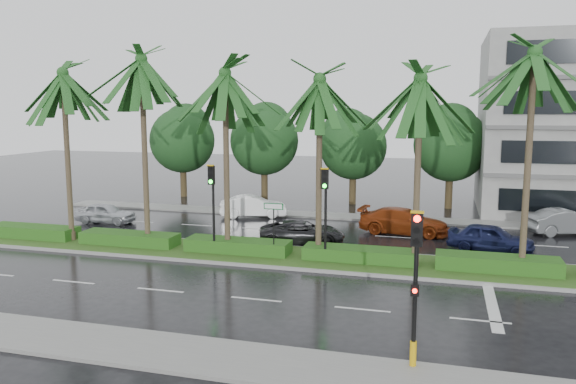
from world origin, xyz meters
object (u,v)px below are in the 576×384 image
(signal_median_left, at_px, (212,196))
(car_grey, at_px, (567,222))
(street_sign, at_px, (274,216))
(car_blue, at_px, (491,238))
(car_darkgrey, at_px, (302,232))
(car_silver, at_px, (105,213))
(car_white, at_px, (253,206))
(car_red, at_px, (404,221))
(signal_near, at_px, (415,282))

(signal_median_left, height_order, car_grey, signal_median_left)
(street_sign, height_order, car_blue, street_sign)
(street_sign, bearing_deg, car_darkgrey, 82.18)
(street_sign, distance_m, car_silver, 14.03)
(car_darkgrey, bearing_deg, signal_median_left, 121.52)
(car_silver, height_order, car_blue, car_blue)
(street_sign, bearing_deg, car_white, 114.24)
(car_white, height_order, car_red, car_red)
(signal_near, xyz_separation_m, car_white, (-11.50, 19.87, -1.78))
(street_sign, bearing_deg, signal_near, -54.66)
(signal_near, bearing_deg, car_darkgrey, 115.89)
(car_darkgrey, relative_size, car_blue, 1.09)
(car_darkgrey, distance_m, car_red, 6.38)
(signal_median_left, distance_m, car_darkgrey, 5.63)
(street_sign, height_order, car_red, street_sign)
(car_red, height_order, car_grey, car_red)
(car_white, bearing_deg, car_red, -122.60)
(signal_near, xyz_separation_m, car_silver, (-19.79, 15.45, -1.86))
(car_white, distance_m, car_grey, 19.00)
(signal_median_left, distance_m, car_silver, 11.60)
(car_red, bearing_deg, car_silver, 103.06)
(car_silver, bearing_deg, signal_median_left, -123.87)
(signal_near, xyz_separation_m, car_blue, (3.00, 14.37, -1.80))
(car_darkgrey, bearing_deg, car_white, 22.32)
(street_sign, height_order, car_grey, street_sign)
(car_silver, height_order, car_white, car_white)
(signal_median_left, bearing_deg, car_grey, 29.82)
(car_silver, xyz_separation_m, car_grey, (27.29, 4.27, 0.09))
(signal_near, height_order, street_sign, signal_near)
(signal_median_left, height_order, street_sign, signal_median_left)
(signal_near, xyz_separation_m, car_grey, (7.50, 19.72, -1.78))
(car_red, bearing_deg, car_grey, -68.22)
(car_silver, bearing_deg, car_blue, -96.10)
(street_sign, distance_m, car_darkgrey, 3.88)
(signal_near, bearing_deg, car_blue, 78.20)
(car_silver, xyz_separation_m, car_blue, (22.79, -1.09, 0.07))
(signal_median_left, bearing_deg, car_red, 42.08)
(car_grey, bearing_deg, car_white, 69.85)
(signal_median_left, distance_m, car_red, 11.67)
(car_grey, bearing_deg, car_darkgrey, 94.50)
(signal_near, xyz_separation_m, signal_median_left, (-10.00, 9.69, 0.49))
(street_sign, relative_size, car_white, 0.59)
(car_blue, bearing_deg, car_white, 81.83)
(car_white, bearing_deg, car_darkgrey, -160.82)
(car_blue, bearing_deg, car_red, 68.94)
(car_silver, distance_m, car_darkgrey, 13.43)
(car_silver, height_order, car_grey, car_grey)
(car_red, distance_m, car_grey, 9.30)
(car_red, xyz_separation_m, car_grey, (9.00, 2.36, -0.01))
(car_darkgrey, bearing_deg, car_blue, -99.72)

